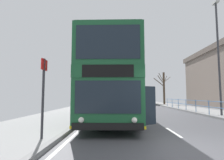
% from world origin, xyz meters
% --- Properties ---
extents(ground, '(15.80, 140.00, 0.20)m').
position_xyz_m(ground, '(-0.72, -0.00, 0.04)').
color(ground, '#48484D').
extents(double_decker_bus_main, '(3.32, 10.29, 4.30)m').
position_xyz_m(double_decker_bus_main, '(-2.64, 6.26, 2.25)').
color(double_decker_bus_main, '#19512D').
rests_on(double_decker_bus_main, ground).
extents(background_bus_far_lane, '(2.72, 10.43, 3.08)m').
position_xyz_m(background_bus_far_lane, '(2.72, 30.69, 1.68)').
color(background_bus_far_lane, '#19512D').
rests_on(background_bus_far_lane, ground).
extents(pedestrian_railing_far_kerb, '(0.05, 22.08, 1.02)m').
position_xyz_m(pedestrian_railing_far_kerb, '(4.45, 8.50, 0.83)').
color(pedestrian_railing_far_kerb, '#386BA8').
rests_on(pedestrian_railing_far_kerb, ground).
extents(bus_stop_sign_near, '(0.08, 0.44, 2.57)m').
position_xyz_m(bus_stop_sign_near, '(-4.71, 0.73, 1.73)').
color(bus_stop_sign_near, '#2D2D33').
rests_on(bus_stop_sign_near, ground).
extents(street_lamp_far_side, '(0.28, 0.60, 8.40)m').
position_xyz_m(street_lamp_far_side, '(5.05, 7.98, 4.96)').
color(street_lamp_far_side, '#38383D').
rests_on(street_lamp_far_side, ground).
extents(bare_tree_far_00, '(3.28, 1.75, 5.27)m').
position_xyz_m(bare_tree_far_00, '(5.44, 24.94, 2.95)').
color(bare_tree_far_00, '#4C3D2D').
rests_on(bare_tree_far_00, ground).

